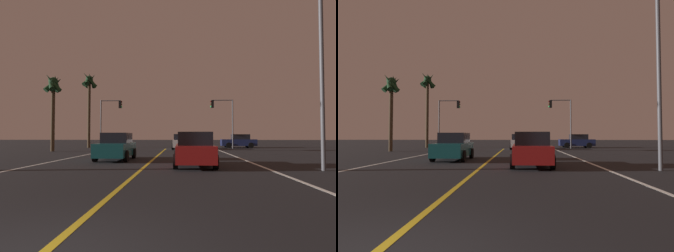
{
  "view_description": "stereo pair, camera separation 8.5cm",
  "coord_description": "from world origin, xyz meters",
  "views": [
    {
      "loc": [
        1.78,
        -2.93,
        1.52
      ],
      "look_at": [
        0.42,
        26.4,
        2.53
      ],
      "focal_mm": 30.04,
      "sensor_mm": 36.0,
      "label": 1
    },
    {
      "loc": [
        1.86,
        -2.93,
        1.52
      ],
      "look_at": [
        0.42,
        26.4,
        2.53
      ],
      "focal_mm": 30.04,
      "sensor_mm": 36.0,
      "label": 2
    }
  ],
  "objects": [
    {
      "name": "car_ahead_far",
      "position": [
        1.8,
        28.7,
        0.82
      ],
      "size": [
        2.02,
        4.3,
        1.7
      ],
      "rotation": [
        0.0,
        0.0,
        1.57
      ],
      "color": "black",
      "rests_on": "ground"
    },
    {
      "name": "lane_edge_left",
      "position": [
        -5.74,
        11.98,
        0.0
      ],
      "size": [
        0.16,
        35.96,
        0.01
      ],
      "primitive_type": "cube",
      "color": "silver",
      "rests_on": "ground"
    },
    {
      "name": "traffic_light_near_right",
      "position": [
        6.68,
        30.46,
        4.24
      ],
      "size": [
        2.68,
        0.36,
        5.78
      ],
      "rotation": [
        0.0,
        0.0,
        3.14
      ],
      "color": "#4C4C51",
      "rests_on": "ground"
    },
    {
      "name": "palm_tree_left_far",
      "position": [
        -9.82,
        31.92,
        7.61
      ],
      "size": [
        1.98,
        2.16,
        9.56
      ],
      "color": "#473826",
      "rests_on": "ground"
    },
    {
      "name": "palm_tree_left_mid",
      "position": [
        -10.67,
        23.74,
        6.02
      ],
      "size": [
        2.0,
        2.08,
        7.59
      ],
      "color": "#473826",
      "rests_on": "ground"
    },
    {
      "name": "street_lamp_right_near",
      "position": [
        7.46,
        9.57,
        5.37
      ],
      "size": [
        2.26,
        0.44,
        8.52
      ],
      "rotation": [
        0.0,
        0.0,
        3.14
      ],
      "color": "#4C4C51",
      "rests_on": "ground"
    },
    {
      "name": "lane_edge_right",
      "position": [
        5.74,
        11.98,
        0.0
      ],
      "size": [
        0.16,
        35.96,
        0.01
      ],
      "primitive_type": "cube",
      "color": "silver",
      "rests_on": "ground"
    },
    {
      "name": "lane_center_divider",
      "position": [
        0.0,
        11.98,
        0.0
      ],
      "size": [
        0.16,
        35.96,
        0.01
      ],
      "primitive_type": "cube",
      "color": "gold",
      "rests_on": "ground"
    },
    {
      "name": "traffic_light_near_left",
      "position": [
        -6.69,
        30.46,
        4.25
      ],
      "size": [
        2.66,
        0.36,
        5.79
      ],
      "color": "#4C4C51",
      "rests_on": "ground"
    },
    {
      "name": "car_oncoming",
      "position": [
        -2.28,
        14.52,
        0.82
      ],
      "size": [
        2.02,
        4.3,
        1.7
      ],
      "rotation": [
        0.0,
        0.0,
        -1.57
      ],
      "color": "black",
      "rests_on": "ground"
    },
    {
      "name": "car_crossing_side",
      "position": [
        9.06,
        32.85,
        0.82
      ],
      "size": [
        4.3,
        2.02,
        1.7
      ],
      "rotation": [
        0.0,
        0.0,
        3.14
      ],
      "color": "black",
      "rests_on": "ground"
    },
    {
      "name": "car_lead_same_lane",
      "position": [
        2.43,
        11.08,
        0.82
      ],
      "size": [
        2.02,
        4.3,
        1.7
      ],
      "rotation": [
        0.0,
        0.0,
        1.57
      ],
      "color": "black",
      "rests_on": "ground"
    }
  ]
}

